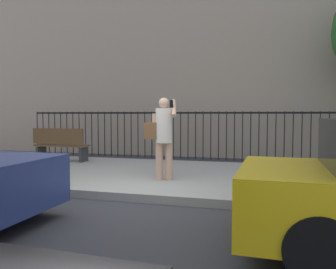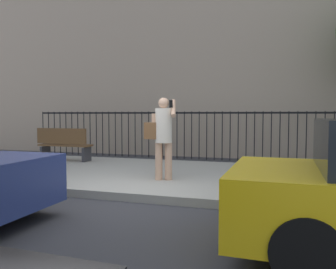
{
  "view_description": "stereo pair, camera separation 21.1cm",
  "coord_description": "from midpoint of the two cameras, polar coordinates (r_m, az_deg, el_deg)",
  "views": [
    {
      "loc": [
        2.39,
        -5.46,
        1.5
      ],
      "look_at": [
        0.37,
        1.66,
        1.07
      ],
      "focal_mm": 37.17,
      "sensor_mm": 36.0,
      "label": 1
    },
    {
      "loc": [
        2.59,
        -5.4,
        1.5
      ],
      "look_at": [
        0.37,
        1.66,
        1.07
      ],
      "focal_mm": 37.17,
      "sensor_mm": 36.0,
      "label": 2
    }
  ],
  "objects": [
    {
      "name": "iron_fence",
      "position": [
        11.61,
        5.04,
        0.94
      ],
      "size": [
        12.03,
        0.04,
        1.6
      ],
      "color": "black",
      "rests_on": "ground"
    },
    {
      "name": "street_bench",
      "position": [
        10.51,
        -16.17,
        -1.45
      ],
      "size": [
        1.6,
        0.45,
        0.95
      ],
      "color": "brown",
      "rests_on": "sidewalk"
    },
    {
      "name": "ground_plane",
      "position": [
        6.15,
        -7.1,
        -10.82
      ],
      "size": [
        60.0,
        60.0,
        0.0
      ],
      "primitive_type": "plane",
      "color": "#333338"
    },
    {
      "name": "sidewalk",
      "position": [
        8.15,
        -0.63,
        -6.76
      ],
      "size": [
        28.0,
        4.4,
        0.15
      ],
      "primitive_type": "cube",
      "color": "#9E9B93",
      "rests_on": "ground"
    },
    {
      "name": "pedestrian_on_phone",
      "position": [
        7.11,
        -0.09,
        0.36
      ],
      "size": [
        0.71,
        0.52,
        1.69
      ],
      "color": "tan",
      "rests_on": "sidewalk"
    }
  ]
}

